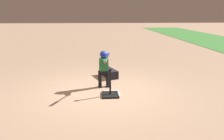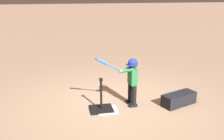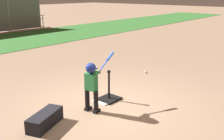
{
  "view_description": "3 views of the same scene",
  "coord_description": "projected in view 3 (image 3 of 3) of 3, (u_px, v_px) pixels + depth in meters",
  "views": [
    {
      "loc": [
        5.88,
        -0.09,
        2.17
      ],
      "look_at": [
        0.08,
        0.3,
        0.65
      ],
      "focal_mm": 35.0,
      "sensor_mm": 36.0,
      "label": 1
    },
    {
      "loc": [
        1.11,
        5.47,
        2.56
      ],
      "look_at": [
        0.07,
        0.27,
        0.93
      ],
      "focal_mm": 42.0,
      "sensor_mm": 36.0,
      "label": 2
    },
    {
      "loc": [
        -4.13,
        -3.69,
        2.52
      ],
      "look_at": [
        0.16,
        0.01,
        0.83
      ],
      "focal_mm": 42.0,
      "sensor_mm": 36.0,
      "label": 3
    }
  ],
  "objects": [
    {
      "name": "ground_plane",
      "position": [
        108.0,
        106.0,
        6.03
      ],
      "size": [
        90.0,
        90.0,
        0.0
      ],
      "primitive_type": "plane",
      "color": "#93755B"
    },
    {
      "name": "home_plate",
      "position": [
        104.0,
        100.0,
        6.33
      ],
      "size": [
        0.45,
        0.45,
        0.02
      ],
      "primitive_type": "cube",
      "rotation": [
        0.0,
        0.0,
        -0.01
      ],
      "color": "white",
      "rests_on": "ground_plane"
    },
    {
      "name": "batting_tee",
      "position": [
        109.0,
        96.0,
        6.37
      ],
      "size": [
        0.51,
        0.45,
        0.74
      ],
      "color": "black",
      "rests_on": "ground_plane"
    },
    {
      "name": "batter_child",
      "position": [
        92.0,
        81.0,
        5.59
      ],
      "size": [
        0.97,
        0.35,
        1.2
      ],
      "color": "black",
      "rests_on": "ground_plane"
    },
    {
      "name": "baseball",
      "position": [
        145.0,
        72.0,
        8.49
      ],
      "size": [
        0.07,
        0.07,
        0.07
      ],
      "primitive_type": "sphere",
      "color": "white",
      "rests_on": "ground_plane"
    },
    {
      "name": "bleachers_far_left",
      "position": [
        20.0,
        22.0,
        18.85
      ],
      "size": [
        3.33,
        2.06,
        0.95
      ],
      "color": "#93969E",
      "rests_on": "ground_plane"
    },
    {
      "name": "equipment_bag",
      "position": [
        45.0,
        119.0,
        5.1
      ],
      "size": [
        0.9,
        0.6,
        0.28
      ],
      "primitive_type": "cube",
      "rotation": [
        0.0,
        0.0,
        0.37
      ],
      "color": "black",
      "rests_on": "ground_plane"
    }
  ]
}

